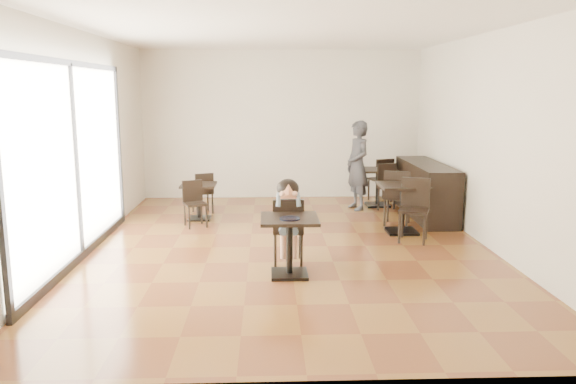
{
  "coord_description": "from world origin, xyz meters",
  "views": [
    {
      "loc": [
        -0.32,
        -8.23,
        2.36
      ],
      "look_at": [
        -0.04,
        -0.85,
        1.0
      ],
      "focal_mm": 35.0,
      "sensor_mm": 36.0,
      "label": 1
    }
  ],
  "objects_px": {
    "child_chair": "(288,230)",
    "chair_left_a": "(202,193)",
    "child": "(288,222)",
    "chair_mid_a": "(398,197)",
    "adult_patron": "(358,165)",
    "child_table": "(289,247)",
    "cafe_table_left": "(199,202)",
    "chair_back_a": "(380,179)",
    "chair_back_b": "(391,188)",
    "chair_mid_b": "(414,211)",
    "cafe_table_mid": "(402,209)",
    "cafe_table_back": "(378,187)",
    "chair_left_b": "(195,204)"
  },
  "relations": [
    {
      "from": "child_chair",
      "to": "chair_left_a",
      "type": "bearing_deg",
      "value": -64.68
    },
    {
      "from": "child",
      "to": "chair_mid_a",
      "type": "distance_m",
      "value": 2.92
    },
    {
      "from": "child_chair",
      "to": "adult_patron",
      "type": "height_order",
      "value": "adult_patron"
    },
    {
      "from": "child_table",
      "to": "child_chair",
      "type": "bearing_deg",
      "value": 90.0
    },
    {
      "from": "cafe_table_left",
      "to": "chair_back_a",
      "type": "distance_m",
      "value": 4.01
    },
    {
      "from": "chair_mid_a",
      "to": "child_chair",
      "type": "bearing_deg",
      "value": 66.87
    },
    {
      "from": "cafe_table_left",
      "to": "adult_patron",
      "type": "bearing_deg",
      "value": 14.33
    },
    {
      "from": "chair_back_b",
      "to": "chair_back_a",
      "type": "bearing_deg",
      "value": 71.65
    },
    {
      "from": "child_chair",
      "to": "chair_left_a",
      "type": "height_order",
      "value": "child_chair"
    },
    {
      "from": "child",
      "to": "chair_back_a",
      "type": "relative_size",
      "value": 1.26
    },
    {
      "from": "chair_mid_b",
      "to": "chair_back_b",
      "type": "xyz_separation_m",
      "value": [
        0.13,
        2.18,
        -0.03
      ]
    },
    {
      "from": "child_chair",
      "to": "cafe_table_mid",
      "type": "distance_m",
      "value": 2.51
    },
    {
      "from": "chair_left_a",
      "to": "adult_patron",
      "type": "bearing_deg",
      "value": 161.72
    },
    {
      "from": "child_table",
      "to": "cafe_table_mid",
      "type": "relative_size",
      "value": 0.94
    },
    {
      "from": "cafe_table_back",
      "to": "chair_back_b",
      "type": "height_order",
      "value": "chair_back_b"
    },
    {
      "from": "cafe_table_back",
      "to": "chair_back_b",
      "type": "bearing_deg",
      "value": -74.21
    },
    {
      "from": "child_chair",
      "to": "chair_mid_b",
      "type": "bearing_deg",
      "value": -152.89
    },
    {
      "from": "chair_mid_b",
      "to": "chair_mid_a",
      "type": "bearing_deg",
      "value": 110.18
    },
    {
      "from": "child_table",
      "to": "cafe_table_left",
      "type": "distance_m",
      "value": 3.58
    },
    {
      "from": "cafe_table_left",
      "to": "chair_mid_a",
      "type": "relative_size",
      "value": 0.67
    },
    {
      "from": "chair_mid_a",
      "to": "chair_left_a",
      "type": "distance_m",
      "value": 3.7
    },
    {
      "from": "chair_back_b",
      "to": "chair_mid_b",
      "type": "bearing_deg",
      "value": -111.8
    },
    {
      "from": "child_chair",
      "to": "chair_left_b",
      "type": "height_order",
      "value": "child_chair"
    },
    {
      "from": "chair_mid_a",
      "to": "chair_left_b",
      "type": "xyz_separation_m",
      "value": [
        -3.53,
        0.01,
        -0.09
      ]
    },
    {
      "from": "child_table",
      "to": "chair_back_b",
      "type": "relative_size",
      "value": 0.83
    },
    {
      "from": "cafe_table_left",
      "to": "chair_mid_b",
      "type": "xyz_separation_m",
      "value": [
        3.53,
        -1.66,
        0.16
      ]
    },
    {
      "from": "chair_left_b",
      "to": "cafe_table_mid",
      "type": "bearing_deg",
      "value": -31.59
    },
    {
      "from": "cafe_table_mid",
      "to": "chair_mid_a",
      "type": "height_order",
      "value": "chair_mid_a"
    },
    {
      "from": "child_table",
      "to": "child",
      "type": "relative_size",
      "value": 0.66
    },
    {
      "from": "chair_mid_b",
      "to": "cafe_table_left",
      "type": "bearing_deg",
      "value": 175.06
    },
    {
      "from": "child",
      "to": "chair_left_a",
      "type": "height_order",
      "value": "child"
    },
    {
      "from": "cafe_table_back",
      "to": "chair_back_a",
      "type": "xyz_separation_m",
      "value": [
        0.16,
        0.54,
        0.08
      ]
    },
    {
      "from": "cafe_table_left",
      "to": "chair_mid_a",
      "type": "height_order",
      "value": "chair_mid_a"
    },
    {
      "from": "child",
      "to": "chair_back_b",
      "type": "distance_m",
      "value": 3.85
    },
    {
      "from": "chair_mid_b",
      "to": "chair_back_a",
      "type": "distance_m",
      "value": 3.27
    },
    {
      "from": "cafe_table_mid",
      "to": "chair_left_b",
      "type": "xyz_separation_m",
      "value": [
        -3.48,
        0.56,
        -0.01
      ]
    },
    {
      "from": "child",
      "to": "chair_mid_a",
      "type": "height_order",
      "value": "child"
    },
    {
      "from": "child_table",
      "to": "adult_patron",
      "type": "xyz_separation_m",
      "value": [
        1.5,
        4.01,
        0.5
      ]
    },
    {
      "from": "chair_mid_b",
      "to": "chair_left_a",
      "type": "xyz_separation_m",
      "value": [
        -3.53,
        2.21,
        -0.09
      ]
    },
    {
      "from": "child_chair",
      "to": "chair_left_b",
      "type": "xyz_separation_m",
      "value": [
        -1.53,
        2.13,
        -0.06
      ]
    },
    {
      "from": "adult_patron",
      "to": "cafe_table_left",
      "type": "distance_m",
      "value": 3.18
    },
    {
      "from": "cafe_table_mid",
      "to": "chair_left_a",
      "type": "relative_size",
      "value": 1.03
    },
    {
      "from": "child",
      "to": "adult_patron",
      "type": "relative_size",
      "value": 0.66
    },
    {
      "from": "cafe_table_mid",
      "to": "chair_mid_a",
      "type": "bearing_deg",
      "value": 85.03
    },
    {
      "from": "cafe_table_left",
      "to": "chair_left_a",
      "type": "height_order",
      "value": "chair_left_a"
    },
    {
      "from": "child_chair",
      "to": "chair_back_a",
      "type": "relative_size",
      "value": 1.0
    },
    {
      "from": "cafe_table_back",
      "to": "chair_left_a",
      "type": "distance_m",
      "value": 3.55
    },
    {
      "from": "child",
      "to": "chair_back_a",
      "type": "height_order",
      "value": "child"
    },
    {
      "from": "adult_patron",
      "to": "child",
      "type": "bearing_deg",
      "value": -41.87
    },
    {
      "from": "adult_patron",
      "to": "cafe_table_mid",
      "type": "distance_m",
      "value": 1.99
    }
  ]
}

